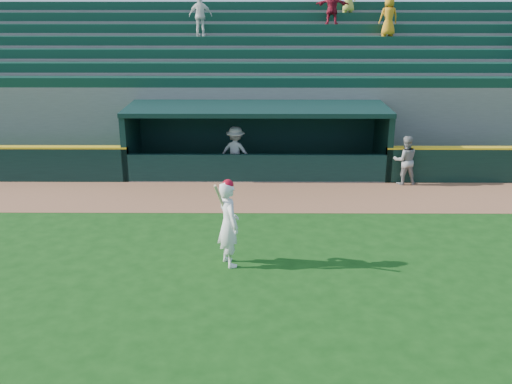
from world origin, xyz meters
TOP-DOWN VIEW (x-y plane):
  - ground at (0.00, 0.00)m, footprint 120.00×120.00m
  - warning_track at (0.00, 4.90)m, footprint 40.00×3.00m
  - dugout_player_front at (5.11, 6.29)m, footprint 0.85×0.68m
  - dugout_player_inside at (-0.76, 7.12)m, footprint 1.33×0.98m
  - dugout at (0.00, 8.00)m, footprint 9.40×2.80m
  - stands at (0.03, 12.57)m, footprint 34.50×6.25m
  - batter_at_plate at (-0.65, -0.03)m, footprint 0.79×0.92m

SIDE VIEW (x-z plane):
  - ground at x=0.00m, z-range 0.00..0.00m
  - warning_track at x=0.00m, z-range 0.00..0.01m
  - dugout_player_front at x=5.11m, z-range 0.00..1.71m
  - dugout_player_inside at x=-0.76m, z-range 0.00..1.84m
  - batter_at_plate at x=-0.65m, z-range -0.01..2.17m
  - dugout at x=0.00m, z-range 0.13..2.59m
  - stands at x=0.03m, z-range -1.10..5.88m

